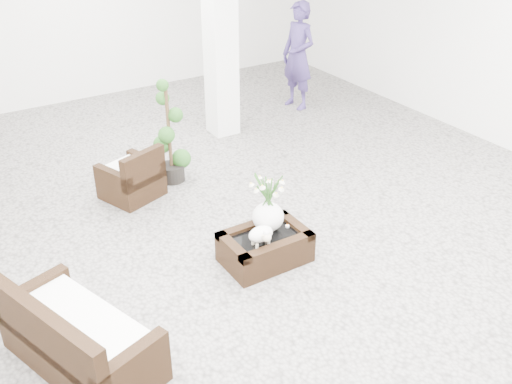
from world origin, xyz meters
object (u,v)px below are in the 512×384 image
coffee_table (265,248)px  loveseat (79,328)px  armchair (130,172)px  topiary (169,132)px

coffee_table → loveseat: size_ratio=0.62×
coffee_table → loveseat: 2.18m
armchair → loveseat: bearing=40.2°
coffee_table → loveseat: bearing=-168.7°
armchair → loveseat: size_ratio=0.48×
armchair → topiary: 0.73m
coffee_table → topiary: (-0.06, 2.23, 0.55)m
coffee_table → armchair: armchair is taller
loveseat → topiary: (2.07, 2.65, 0.32)m
armchair → topiary: size_ratio=0.49×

